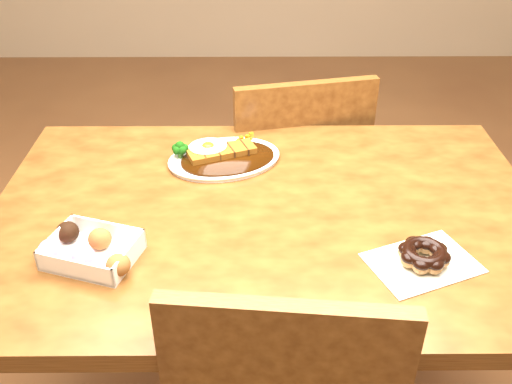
{
  "coord_description": "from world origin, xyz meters",
  "views": [
    {
      "loc": [
        -0.03,
        -1.01,
        1.46
      ],
      "look_at": [
        -0.02,
        -0.02,
        0.81
      ],
      "focal_mm": 40.0,
      "sensor_mm": 36.0,
      "label": 1
    }
  ],
  "objects_px": {
    "chair_far": "(290,182)",
    "katsu_curry_plate": "(222,156)",
    "donut_box": "(89,249)",
    "table": "(267,245)",
    "pon_de_ring": "(424,255)"
  },
  "relations": [
    {
      "from": "chair_far",
      "to": "katsu_curry_plate",
      "type": "distance_m",
      "value": 0.48
    },
    {
      "from": "donut_box",
      "to": "katsu_curry_plate",
      "type": "bearing_deg",
      "value": 57.46
    },
    {
      "from": "table",
      "to": "katsu_curry_plate",
      "type": "height_order",
      "value": "katsu_curry_plate"
    },
    {
      "from": "table",
      "to": "pon_de_ring",
      "type": "bearing_deg",
      "value": -31.95
    },
    {
      "from": "table",
      "to": "pon_de_ring",
      "type": "relative_size",
      "value": 5.08
    },
    {
      "from": "pon_de_ring",
      "to": "table",
      "type": "bearing_deg",
      "value": 148.05
    },
    {
      "from": "chair_far",
      "to": "katsu_curry_plate",
      "type": "relative_size",
      "value": 2.74
    },
    {
      "from": "chair_far",
      "to": "donut_box",
      "type": "bearing_deg",
      "value": 46.28
    },
    {
      "from": "donut_box",
      "to": "pon_de_ring",
      "type": "bearing_deg",
      "value": -1.76
    },
    {
      "from": "donut_box",
      "to": "pon_de_ring",
      "type": "height_order",
      "value": "donut_box"
    },
    {
      "from": "donut_box",
      "to": "table",
      "type": "bearing_deg",
      "value": 25.23
    },
    {
      "from": "katsu_curry_plate",
      "to": "pon_de_ring",
      "type": "height_order",
      "value": "katsu_curry_plate"
    },
    {
      "from": "table",
      "to": "donut_box",
      "type": "height_order",
      "value": "donut_box"
    },
    {
      "from": "katsu_curry_plate",
      "to": "pon_de_ring",
      "type": "xyz_separation_m",
      "value": [
        0.4,
        -0.39,
        0.01
      ]
    },
    {
      "from": "table",
      "to": "chair_far",
      "type": "relative_size",
      "value": 1.38
    }
  ]
}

